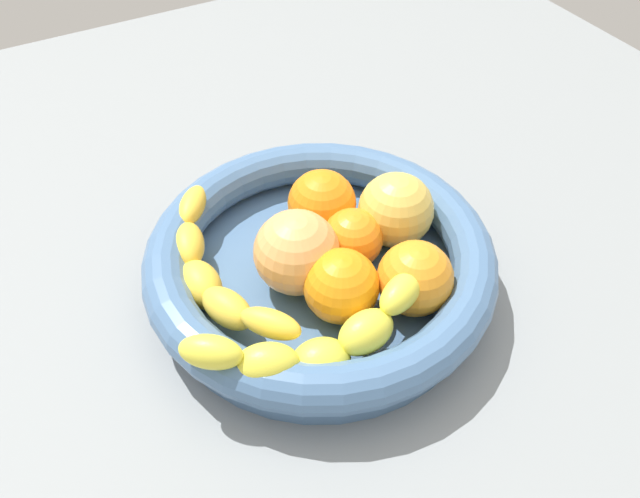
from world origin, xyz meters
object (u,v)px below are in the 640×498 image
(orange_front, at_px, (322,204))
(peach_blush, at_px, (296,251))
(banana_draped_right, at_px, (316,346))
(banana_draped_left, at_px, (210,274))
(apple_yellow, at_px, (396,210))
(orange_rear, at_px, (341,286))
(orange_mid_left, at_px, (351,237))
(orange_mid_right, at_px, (415,278))
(fruit_bowl, at_px, (320,264))

(orange_front, relative_size, peach_blush, 0.86)
(banana_draped_right, relative_size, orange_front, 3.22)
(banana_draped_left, relative_size, apple_yellow, 3.05)
(banana_draped_left, relative_size, orange_rear, 3.36)
(orange_mid_left, xyz_separation_m, orange_rear, (-0.05, 0.04, 0.00))
(banana_draped_right, distance_m, orange_rear, 0.06)
(orange_mid_right, bearing_deg, banana_draped_right, 100.93)
(banana_draped_right, height_order, apple_yellow, apple_yellow)
(apple_yellow, relative_size, peach_blush, 0.94)
(peach_blush, bearing_deg, orange_front, -47.55)
(apple_yellow, xyz_separation_m, peach_blush, (-0.00, 0.10, 0.00))
(orange_mid_left, relative_size, orange_mid_right, 0.85)
(orange_rear, height_order, apple_yellow, apple_yellow)
(banana_draped_left, xyz_separation_m, peach_blush, (-0.02, -0.07, 0.01))
(orange_mid_left, bearing_deg, banana_draped_left, 80.66)
(apple_yellow, distance_m, peach_blush, 0.10)
(fruit_bowl, distance_m, banana_draped_right, 0.11)
(orange_mid_right, relative_size, orange_rear, 1.02)
(fruit_bowl, relative_size, banana_draped_left, 1.46)
(banana_draped_right, bearing_deg, banana_draped_left, 19.80)
(banana_draped_left, xyz_separation_m, orange_front, (0.03, -0.12, 0.01))
(banana_draped_right, relative_size, orange_rear, 3.26)
(banana_draped_left, relative_size, orange_front, 3.32)
(orange_mid_right, distance_m, peach_blush, 0.10)
(fruit_bowl, height_order, banana_draped_left, banana_draped_left)
(fruit_bowl, bearing_deg, orange_front, -30.65)
(orange_front, relative_size, orange_mid_right, 1.00)
(orange_rear, bearing_deg, fruit_bowl, -7.35)
(orange_front, distance_m, peach_blush, 0.07)
(orange_front, bearing_deg, banana_draped_right, 149.52)
(banana_draped_left, bearing_deg, orange_mid_left, -99.34)
(peach_blush, bearing_deg, orange_mid_right, -133.99)
(orange_front, height_order, orange_mid_left, orange_front)
(orange_mid_left, xyz_separation_m, apple_yellow, (0.00, -0.05, 0.01))
(orange_front, xyz_separation_m, apple_yellow, (-0.04, -0.05, 0.00))
(apple_yellow, bearing_deg, fruit_bowl, 94.46)
(fruit_bowl, height_order, apple_yellow, apple_yellow)
(orange_mid_right, distance_m, apple_yellow, 0.08)
(banana_draped_right, distance_m, apple_yellow, 0.16)
(orange_rear, relative_size, apple_yellow, 0.91)
(fruit_bowl, relative_size, peach_blush, 4.17)
(banana_draped_left, height_order, orange_mid_left, orange_mid_left)
(fruit_bowl, bearing_deg, banana_draped_right, 149.62)
(fruit_bowl, height_order, orange_front, orange_front)
(orange_mid_left, relative_size, apple_yellow, 0.79)
(banana_draped_left, distance_m, orange_mid_left, 0.13)
(banana_draped_right, distance_m, peach_blush, 0.10)
(apple_yellow, bearing_deg, orange_mid_left, 94.40)
(orange_mid_left, bearing_deg, orange_mid_right, -165.51)
(fruit_bowl, xyz_separation_m, orange_rear, (-0.05, 0.01, 0.02))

